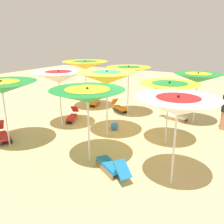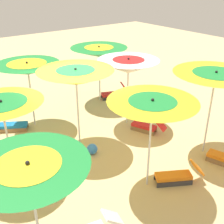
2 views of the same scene
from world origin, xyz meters
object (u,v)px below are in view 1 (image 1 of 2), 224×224
beach_umbrella_6 (198,78)px  lounger_5 (119,107)px  beach_umbrella_2 (2,87)px  beach_umbrella_3 (129,70)px  lounger_3 (95,101)px  beach_umbrella_1 (59,77)px  lounger_2 (174,115)px  beach_umbrella_5 (88,95)px  beach_ball (114,126)px  beach_umbrella_4 (107,78)px  beach_umbrella_0 (85,65)px  lounger_4 (2,135)px  beach_umbrella_7 (169,88)px  lounger_1 (111,166)px  lounger_0 (72,116)px  beach_umbrella_8 (177,106)px

beach_umbrella_6 → lounger_5: beach_umbrella_6 is taller
beach_umbrella_2 → beach_umbrella_3: 5.42m
beach_umbrella_3 → lounger_3: 3.10m
beach_umbrella_1 → lounger_2: size_ratio=1.72×
beach_umbrella_2 → beach_umbrella_6: beach_umbrella_2 is taller
beach_umbrella_6 → lounger_5: bearing=89.6°
beach_umbrella_5 → beach_ball: (2.66, 0.64, -1.88)m
beach_umbrella_4 → beach_umbrella_0: bearing=47.7°
beach_umbrella_6 → lounger_4: size_ratio=1.88×
beach_umbrella_7 → lounger_5: size_ratio=1.82×
beach_umbrella_4 → lounger_1: size_ratio=1.79×
beach_umbrella_0 → lounger_5: bearing=-75.0°
beach_umbrella_2 → lounger_0: bearing=-4.5°
lounger_5 → beach_ball: 2.54m
beach_umbrella_6 → lounger_4: (-5.20, 5.60, -1.77)m
beach_umbrella_4 → lounger_4: (-2.26, 3.04, -1.99)m
beach_umbrella_7 → beach_umbrella_5: bearing=146.5°
beach_umbrella_6 → lounger_0: size_ratio=1.85×
beach_umbrella_1 → beach_umbrella_3: (2.79, -1.65, 0.06)m
beach_umbrella_5 → lounger_3: 6.52m
lounger_5 → beach_umbrella_8: bearing=-20.2°
beach_umbrella_6 → lounger_0: 5.58m
beach_umbrella_2 → beach_ball: (3.08, -2.40, -1.88)m
beach_umbrella_2 → lounger_2: (5.53, -4.13, -1.84)m
lounger_0 → beach_umbrella_8: bearing=40.7°
lounger_0 → lounger_5: (2.32, -1.14, -0.00)m
beach_umbrella_6 → beach_umbrella_7: size_ratio=1.01×
lounger_5 → beach_ball: lounger_5 is taller
beach_umbrella_5 → lounger_5: bearing=18.5°
beach_umbrella_4 → beach_umbrella_8: size_ratio=1.06×
beach_umbrella_1 → beach_umbrella_8: size_ratio=1.02×
beach_umbrella_8 → lounger_4: (-0.35, 6.06, -1.84)m
lounger_2 → beach_umbrella_5: bearing=-89.8°
beach_umbrella_1 → lounger_5: (3.17, -0.99, -1.89)m
lounger_5 → beach_umbrella_5: bearing=-41.7°
beach_umbrella_8 → lounger_2: (5.00, 1.33, -1.86)m
beach_umbrella_1 → lounger_5: bearing=-17.3°
beach_umbrella_0 → lounger_2: 4.94m
beach_ball → beach_umbrella_8: bearing=-129.7°
beach_umbrella_5 → lounger_5: (4.98, 1.67, -1.85)m
beach_umbrella_0 → lounger_5: beach_umbrella_0 is taller
beach_umbrella_2 → beach_umbrella_1: bearing=-9.9°
beach_umbrella_8 → beach_ball: (2.55, 3.07, -1.90)m
beach_umbrella_5 → lounger_3: (5.30, 3.33, -1.83)m
lounger_0 → lounger_1: same height
beach_umbrella_4 → lounger_0: bearing=73.6°
beach_umbrella_1 → beach_umbrella_7: size_ratio=1.07×
beach_umbrella_5 → lounger_4: 4.08m
beach_umbrella_7 → beach_ball: size_ratio=7.00×
lounger_2 → lounger_5: size_ratio=1.13×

